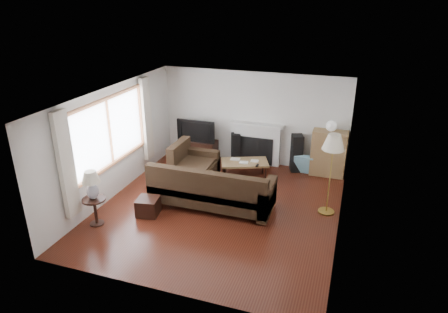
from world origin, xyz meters
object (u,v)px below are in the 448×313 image
(coffee_table, at_px, (244,170))
(floor_lamp, at_px, (330,175))
(side_table, at_px, (95,211))
(bookshelf, at_px, (328,153))
(sectional_sofa, at_px, (212,187))
(tv_stand, at_px, (198,149))

(coffee_table, bearing_deg, floor_lamp, -48.44)
(coffee_table, xyz_separation_m, side_table, (-2.24, -3.05, 0.06))
(bookshelf, bearing_deg, sectional_sofa, -132.02)
(bookshelf, bearing_deg, floor_lamp, -84.75)
(coffee_table, bearing_deg, tv_stand, 130.86)
(tv_stand, bearing_deg, side_table, -99.33)
(tv_stand, xyz_separation_m, coffee_table, (1.60, -0.83, -0.04))
(coffee_table, bearing_deg, bookshelf, 2.34)
(floor_lamp, xyz_separation_m, side_table, (-4.37, -1.97, -0.59))
(tv_stand, height_order, floor_lamp, floor_lamp)
(coffee_table, bearing_deg, sectional_sofa, -121.29)
(bookshelf, distance_m, sectional_sofa, 3.33)
(sectional_sofa, distance_m, floor_lamp, 2.50)
(tv_stand, distance_m, coffee_table, 1.80)
(coffee_table, distance_m, side_table, 3.78)
(floor_lamp, bearing_deg, bookshelf, 95.25)
(tv_stand, height_order, sectional_sofa, sectional_sofa)
(tv_stand, relative_size, bookshelf, 0.90)
(sectional_sofa, bearing_deg, coffee_table, 80.31)
(tv_stand, relative_size, side_table, 1.83)
(bookshelf, relative_size, sectional_sofa, 0.41)
(floor_lamp, relative_size, side_table, 3.05)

